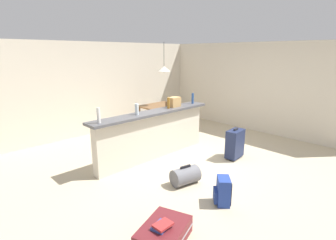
{
  "coord_description": "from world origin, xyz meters",
  "views": [
    {
      "loc": [
        -3.93,
        -3.55,
        2.23
      ],
      "look_at": [
        0.17,
        0.69,
        0.69
      ],
      "focal_mm": 28.0,
      "sensor_mm": 36.0,
      "label": 1
    }
  ],
  "objects_px": {
    "dining_chair_near_partition": "(174,116)",
    "backpack_blue": "(223,191)",
    "suitcase_upright_navy": "(235,144)",
    "bottle_amber": "(168,103)",
    "bottle_blue": "(193,98)",
    "grocery_bag": "(174,102)",
    "pendant_lamp": "(164,69)",
    "bottle_white": "(99,115)",
    "duffel_bag_grey": "(185,176)",
    "suitcase_flat_maroon": "(164,234)",
    "bottle_clear": "(137,109)",
    "dining_table": "(160,108)",
    "book_stack": "(162,226)"
  },
  "relations": [
    {
      "from": "bottle_white",
      "to": "dining_table",
      "type": "xyz_separation_m",
      "value": [
        2.8,
        1.5,
        -0.52
      ]
    },
    {
      "from": "suitcase_flat_maroon",
      "to": "suitcase_upright_navy",
      "type": "bearing_deg",
      "value": 16.12
    },
    {
      "from": "bottle_white",
      "to": "bottle_blue",
      "type": "relative_size",
      "value": 1.08
    },
    {
      "from": "bottle_amber",
      "to": "backpack_blue",
      "type": "relative_size",
      "value": 0.58
    },
    {
      "from": "pendant_lamp",
      "to": "suitcase_flat_maroon",
      "type": "distance_m",
      "value": 5.03
    },
    {
      "from": "dining_chair_near_partition",
      "to": "backpack_blue",
      "type": "height_order",
      "value": "dining_chair_near_partition"
    },
    {
      "from": "dining_table",
      "to": "duffel_bag_grey",
      "type": "xyz_separation_m",
      "value": [
        -1.91,
        -2.73,
        -0.5
      ]
    },
    {
      "from": "duffel_bag_grey",
      "to": "suitcase_flat_maroon",
      "type": "bearing_deg",
      "value": -147.76
    },
    {
      "from": "bottle_blue",
      "to": "suitcase_upright_navy",
      "type": "distance_m",
      "value": 1.49
    },
    {
      "from": "dining_chair_near_partition",
      "to": "suitcase_flat_maroon",
      "type": "xyz_separation_m",
      "value": [
        -3.14,
        -2.94,
        -0.41
      ]
    },
    {
      "from": "backpack_blue",
      "to": "dining_table",
      "type": "bearing_deg",
      "value": 61.02
    },
    {
      "from": "bottle_clear",
      "to": "pendant_lamp",
      "type": "height_order",
      "value": "pendant_lamp"
    },
    {
      "from": "bottle_white",
      "to": "bottle_blue",
      "type": "xyz_separation_m",
      "value": [
        2.54,
        0.04,
        -0.01
      ]
    },
    {
      "from": "bottle_white",
      "to": "duffel_bag_grey",
      "type": "distance_m",
      "value": 1.83
    },
    {
      "from": "bottle_clear",
      "to": "suitcase_upright_navy",
      "type": "bearing_deg",
      "value": -37.25
    },
    {
      "from": "dining_chair_near_partition",
      "to": "bottle_blue",
      "type": "bearing_deg",
      "value": -105.28
    },
    {
      "from": "bottle_amber",
      "to": "pendant_lamp",
      "type": "distance_m",
      "value": 1.92
    },
    {
      "from": "bottle_amber",
      "to": "dining_chair_near_partition",
      "type": "distance_m",
      "value": 1.51
    },
    {
      "from": "bottle_blue",
      "to": "book_stack",
      "type": "distance_m",
      "value": 3.71
    },
    {
      "from": "duffel_bag_grey",
      "to": "book_stack",
      "type": "distance_m",
      "value": 1.53
    },
    {
      "from": "backpack_blue",
      "to": "duffel_bag_grey",
      "type": "height_order",
      "value": "backpack_blue"
    },
    {
      "from": "grocery_bag",
      "to": "dining_table",
      "type": "height_order",
      "value": "grocery_bag"
    },
    {
      "from": "dining_table",
      "to": "dining_chair_near_partition",
      "type": "bearing_deg",
      "value": -92.72
    },
    {
      "from": "dining_table",
      "to": "dining_chair_near_partition",
      "type": "xyz_separation_m",
      "value": [
        -0.03,
        -0.59,
        -0.13
      ]
    },
    {
      "from": "suitcase_flat_maroon",
      "to": "duffel_bag_grey",
      "type": "xyz_separation_m",
      "value": [
        1.26,
        0.79,
        0.04
      ]
    },
    {
      "from": "bottle_clear",
      "to": "dining_table",
      "type": "bearing_deg",
      "value": 36.82
    },
    {
      "from": "backpack_blue",
      "to": "bottle_amber",
      "type": "bearing_deg",
      "value": 67.03
    },
    {
      "from": "backpack_blue",
      "to": "suitcase_upright_navy",
      "type": "bearing_deg",
      "value": 26.8
    },
    {
      "from": "bottle_clear",
      "to": "dining_chair_near_partition",
      "type": "bearing_deg",
      "value": 24.26
    },
    {
      "from": "grocery_bag",
      "to": "pendant_lamp",
      "type": "height_order",
      "value": "pendant_lamp"
    },
    {
      "from": "bottle_blue",
      "to": "dining_table",
      "type": "bearing_deg",
      "value": 79.69
    },
    {
      "from": "duffel_bag_grey",
      "to": "pendant_lamp",
      "type": "bearing_deg",
      "value": 53.06
    },
    {
      "from": "bottle_amber",
      "to": "grocery_bag",
      "type": "bearing_deg",
      "value": 11.57
    },
    {
      "from": "bottle_blue",
      "to": "dining_chair_near_partition",
      "type": "relative_size",
      "value": 0.27
    },
    {
      "from": "suitcase_upright_navy",
      "to": "book_stack",
      "type": "bearing_deg",
      "value": -163.84
    },
    {
      "from": "suitcase_upright_navy",
      "to": "bottle_white",
      "type": "bearing_deg",
      "value": 154.35
    },
    {
      "from": "bottle_amber",
      "to": "bottle_blue",
      "type": "xyz_separation_m",
      "value": [
        0.82,
        0.01,
        0.0
      ]
    },
    {
      "from": "bottle_white",
      "to": "bottle_blue",
      "type": "bearing_deg",
      "value": 0.82
    },
    {
      "from": "dining_chair_near_partition",
      "to": "suitcase_upright_navy",
      "type": "distance_m",
      "value": 2.13
    },
    {
      "from": "grocery_bag",
      "to": "duffel_bag_grey",
      "type": "height_order",
      "value": "grocery_bag"
    },
    {
      "from": "dining_table",
      "to": "suitcase_upright_navy",
      "type": "xyz_separation_m",
      "value": [
        -0.3,
        -2.7,
        -0.32
      ]
    },
    {
      "from": "bottle_blue",
      "to": "dining_table",
      "type": "xyz_separation_m",
      "value": [
        0.27,
        1.46,
        -0.51
      ]
    },
    {
      "from": "suitcase_upright_navy",
      "to": "backpack_blue",
      "type": "bearing_deg",
      "value": -153.2
    },
    {
      "from": "suitcase_flat_maroon",
      "to": "suitcase_upright_navy",
      "type": "relative_size",
      "value": 1.33
    },
    {
      "from": "pendant_lamp",
      "to": "bottle_amber",
      "type": "bearing_deg",
      "value": -130.22
    },
    {
      "from": "suitcase_upright_navy",
      "to": "bottle_amber",
      "type": "bearing_deg",
      "value": 122.44
    },
    {
      "from": "bottle_blue",
      "to": "pendant_lamp",
      "type": "xyz_separation_m",
      "value": [
        0.36,
        1.38,
        0.62
      ]
    },
    {
      "from": "bottle_amber",
      "to": "duffel_bag_grey",
      "type": "height_order",
      "value": "bottle_amber"
    },
    {
      "from": "duffel_bag_grey",
      "to": "book_stack",
      "type": "relative_size",
      "value": 2.09
    },
    {
      "from": "bottle_blue",
      "to": "dining_chair_near_partition",
      "type": "xyz_separation_m",
      "value": [
        0.24,
        0.87,
        -0.64
      ]
    }
  ]
}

